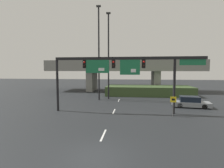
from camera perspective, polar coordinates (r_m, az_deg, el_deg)
The scene contains 9 objects.
ground_plane at distance 10.91m, azimuth -5.79°, elevation -22.15°, with size 160.00×160.00×0.00m, color black.
lane_markings at distance 24.64m, azimuth 1.57°, elevation -6.85°, with size 0.14×25.18×0.01m.
signal_gantry at distance 19.84m, azimuth 3.40°, elevation 5.44°, with size 16.94×0.44×6.37m.
speed_limit_sign at distance 19.39m, azimuth 19.35°, elevation -5.97°, with size 0.60×0.11×2.18m.
highway_light_pole_near at distance 28.58m, azimuth -4.32°, elevation 10.62°, with size 0.70×0.36×15.02m.
highway_light_pole_far at distance 29.33m, azimuth -1.15°, elevation 9.70°, with size 0.70×0.36×14.23m.
overpass_bridge at distance 40.69m, azimuth 3.67°, elevation 4.63°, with size 34.94×7.59×7.01m.
grass_embankment at distance 34.76m, azimuth 11.84°, elevation -2.11°, with size 16.27×6.06×1.75m.
parked_sedan_near_right at distance 25.18m, azimuth 24.22°, elevation -5.46°, with size 4.87×2.51×1.45m.
Camera 1 is at (2.14, -9.50, 4.92)m, focal length 28.00 mm.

